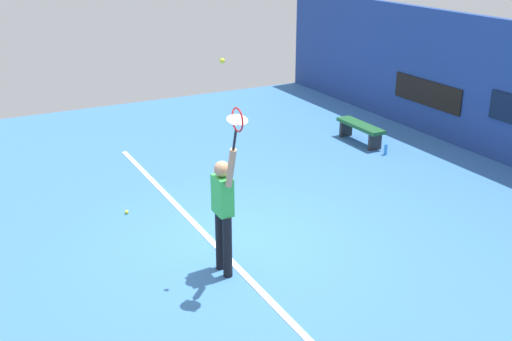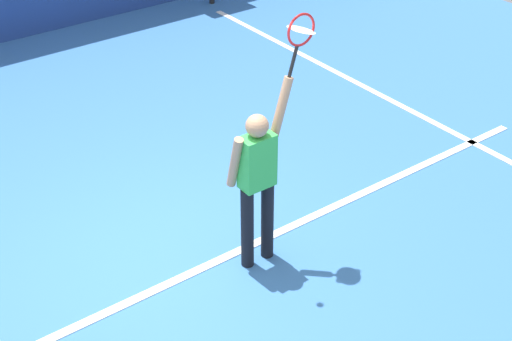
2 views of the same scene
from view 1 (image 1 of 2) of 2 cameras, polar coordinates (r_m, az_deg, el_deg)
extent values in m
plane|color=#3870B2|center=(9.75, -1.66, -6.69)|extent=(18.00, 18.00, 0.00)
cube|color=black|center=(15.26, 15.44, 6.89)|extent=(2.20, 0.03, 0.60)
cube|color=white|center=(9.62, -3.52, -7.10)|extent=(10.00, 0.10, 0.01)
cylinder|color=black|center=(8.87, -3.33, -6.37)|extent=(0.13, 0.13, 0.92)
cylinder|color=black|center=(8.67, -2.64, -7.05)|extent=(0.13, 0.13, 0.92)
cube|color=green|center=(8.46, -3.10, -2.29)|extent=(0.34, 0.20, 0.55)
sphere|color=tan|center=(8.31, -3.15, 0.15)|extent=(0.22, 0.22, 0.22)
cylinder|color=tan|center=(8.03, -2.32, 0.23)|extent=(0.25, 0.09, 0.58)
cylinder|color=tan|center=(8.64, -3.18, -1.57)|extent=(0.09, 0.23, 0.58)
cylinder|color=black|center=(7.79, -1.97, 2.84)|extent=(0.12, 0.03, 0.30)
torus|color=red|center=(7.63, -1.73, 4.69)|extent=(0.39, 0.02, 0.39)
cylinder|color=silver|center=(7.63, -1.73, 4.69)|extent=(0.26, 0.27, 0.08)
sphere|color=#CCE033|center=(7.96, -3.12, 10.05)|extent=(0.07, 0.07, 0.07)
cube|color=#1E592D|center=(14.37, 9.60, 4.10)|extent=(1.40, 0.36, 0.08)
cube|color=#262628|center=(14.85, 8.27, 3.84)|extent=(0.08, 0.32, 0.37)
cube|color=#262628|center=(14.02, 10.88, 2.62)|extent=(0.08, 0.32, 0.37)
cylinder|color=#338CD8|center=(13.76, 11.84, 1.91)|extent=(0.07, 0.07, 0.24)
sphere|color=#CCE033|center=(10.93, -11.81, -3.75)|extent=(0.07, 0.07, 0.07)
camera|label=2|loc=(10.74, -38.42, 18.91)|focal=52.17mm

